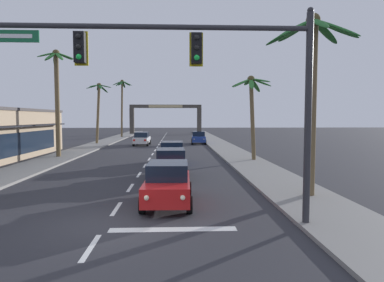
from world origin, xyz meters
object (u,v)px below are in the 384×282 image
object	(u,v)px
palm_right_second	(252,99)
palm_left_second	(57,86)
traffic_signal_mast	(201,69)
palm_right_nearest	(312,72)
palm_left_third	(98,102)
palm_left_farthest	(122,96)
sedan_lead_at_stop_bar	(168,183)
sedan_third_in_queue	(171,163)
town_gateway_arch	(166,115)
sedan_fifth_in_queue	(172,153)
sedan_parked_nearest_kerb	(199,137)
sedan_oncoming_far	(142,139)

from	to	relation	value
palm_right_second	palm_left_second	bearing A→B (deg)	169.73
traffic_signal_mast	palm_right_nearest	world-z (taller)	palm_right_nearest
palm_left_third	palm_left_farthest	xyz separation A→B (m)	(0.66, 15.60, 1.66)
sedan_lead_at_stop_bar	sedan_third_in_queue	world-z (taller)	same
palm_right_second	town_gateway_arch	size ratio (longest dim) A/B	0.45
sedan_lead_at_stop_bar	sedan_fifth_in_queue	bearing A→B (deg)	89.92
palm_left_third	palm_right_second	distance (m)	24.58
sedan_parked_nearest_kerb	town_gateway_arch	world-z (taller)	town_gateway_arch
sedan_oncoming_far	palm_left_third	distance (m)	7.72
palm_left_farthest	palm_right_second	bearing A→B (deg)	-65.51
sedan_oncoming_far	town_gateway_arch	xyz separation A→B (m)	(2.09, 29.65, 3.26)
palm_right_nearest	sedan_third_in_queue	bearing A→B (deg)	138.65
palm_left_second	palm_right_nearest	size ratio (longest dim) A/B	1.18
palm_left_third	palm_right_nearest	xyz separation A→B (m)	(15.99, -31.25, -0.17)
sedan_parked_nearest_kerb	palm_right_second	xyz separation A→B (m)	(3.05, -18.76, 4.16)
palm_left_farthest	palm_right_nearest	xyz separation A→B (m)	(15.34, -46.84, -1.83)
sedan_third_in_queue	palm_right_second	world-z (taller)	palm_right_second
traffic_signal_mast	sedan_lead_at_stop_bar	xyz separation A→B (m)	(-1.13, 3.17, -4.13)
traffic_signal_mast	sedan_fifth_in_queue	bearing A→B (deg)	94.11
sedan_lead_at_stop_bar	palm_right_second	distance (m)	15.48
palm_left_third	palm_right_second	bearing A→B (deg)	-48.81
sedan_third_in_queue	palm_left_farthest	size ratio (longest dim) A/B	0.44
traffic_signal_mast	sedan_fifth_in_queue	xyz separation A→B (m)	(-1.11, 15.44, -4.13)
traffic_signal_mast	palm_left_third	distance (m)	36.82
palm_left_farthest	town_gateway_arch	size ratio (longest dim) A/B	0.67
sedan_lead_at_stop_bar	palm_left_second	bearing A→B (deg)	121.05
palm_left_third	palm_right_second	xyz separation A→B (m)	(16.18, -18.49, -0.59)
traffic_signal_mast	palm_right_second	distance (m)	17.46
sedan_parked_nearest_kerb	palm_right_second	distance (m)	19.45
sedan_parked_nearest_kerb	town_gateway_arch	size ratio (longest dim) A/B	0.30
palm_left_farthest	sedan_lead_at_stop_bar	bearing A→B (deg)	-79.07
sedan_oncoming_far	palm_right_nearest	distance (m)	31.43
traffic_signal_mast	palm_right_second	world-z (taller)	traffic_signal_mast
sedan_lead_at_stop_bar	sedan_fifth_in_queue	distance (m)	12.27
sedan_oncoming_far	palm_left_second	size ratio (longest dim) A/B	0.48
palm_left_second	sedan_lead_at_stop_bar	bearing A→B (deg)	-58.95
sedan_third_in_queue	sedan_fifth_in_queue	xyz separation A→B (m)	(0.00, 6.13, 0.00)
sedan_third_in_queue	palm_right_nearest	size ratio (longest dim) A/B	0.57
sedan_fifth_in_queue	sedan_third_in_queue	bearing A→B (deg)	-90.01
traffic_signal_mast	town_gateway_arch	world-z (taller)	traffic_signal_mast
sedan_lead_at_stop_bar	palm_right_nearest	size ratio (longest dim) A/B	0.57
palm_right_second	sedan_oncoming_far	bearing A→B (deg)	122.04
traffic_signal_mast	palm_right_second	bearing A→B (deg)	72.62
traffic_signal_mast	sedan_third_in_queue	bearing A→B (deg)	96.81
sedan_fifth_in_queue	palm_left_farthest	size ratio (longest dim) A/B	0.44
sedan_parked_nearest_kerb	palm_left_second	size ratio (longest dim) A/B	0.48
sedan_parked_nearest_kerb	palm_left_second	bearing A→B (deg)	-129.81
palm_right_nearest	town_gateway_arch	size ratio (longest dim) A/B	0.52
sedan_oncoming_far	palm_right_nearest	world-z (taller)	palm_right_nearest
town_gateway_arch	traffic_signal_mast	bearing A→B (deg)	-87.19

